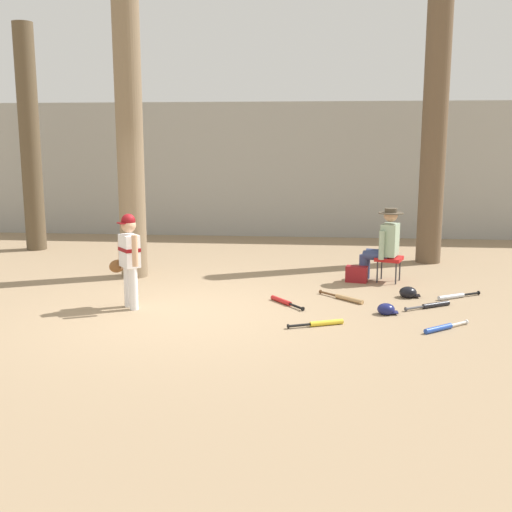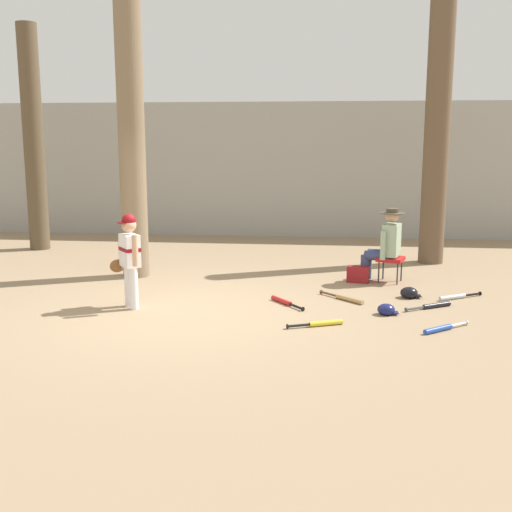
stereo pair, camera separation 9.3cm
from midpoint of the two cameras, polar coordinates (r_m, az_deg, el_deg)
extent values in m
plane|color=#937A5B|center=(8.45, -6.82, -5.18)|extent=(60.00, 60.00, 0.00)
cube|color=#9E9E99|center=(14.99, -1.32, 7.86)|extent=(18.00, 0.36, 3.13)
cylinder|color=#7F6B51|center=(10.57, -11.69, 10.57)|extent=(0.44, 0.44, 4.64)
cone|color=#7F6B51|center=(10.82, -11.23, -1.80)|extent=(0.64, 0.64, 0.26)
cylinder|color=brown|center=(12.02, 15.71, 10.54)|extent=(0.46, 0.46, 4.70)
cone|color=brown|center=(12.24, 15.16, -0.53)|extent=(0.73, 0.73, 0.27)
cylinder|color=white|center=(8.65, -11.42, -2.95)|extent=(0.12, 0.12, 0.58)
cylinder|color=white|center=(8.81, -11.86, -2.71)|extent=(0.12, 0.12, 0.58)
cube|color=white|center=(8.63, -11.77, 0.46)|extent=(0.34, 0.36, 0.44)
cube|color=maroon|center=(8.63, -11.77, 0.61)|extent=(0.36, 0.37, 0.05)
sphere|color=tan|center=(8.58, -11.85, 2.77)|extent=(0.20, 0.20, 0.20)
sphere|color=maroon|center=(8.57, -11.87, 3.16)|extent=(0.19, 0.19, 0.19)
cube|color=maroon|center=(8.54, -12.42, 2.95)|extent=(0.17, 0.17, 0.02)
cylinder|color=tan|center=(8.40, -11.30, 0.48)|extent=(0.11, 0.11, 0.42)
cylinder|color=tan|center=(8.82, -12.49, 0.13)|extent=(0.11, 0.11, 0.40)
ellipsoid|color=brown|center=(8.85, -12.86, -0.91)|extent=(0.25, 0.23, 0.18)
cube|color=red|center=(10.34, 11.79, -0.24)|extent=(0.51, 0.51, 0.06)
cylinder|color=#333338|center=(10.27, 10.75, -1.36)|extent=(0.02, 0.02, 0.38)
cylinder|color=#333338|center=(10.55, 11.13, -1.05)|extent=(0.02, 0.02, 0.38)
cylinder|color=#333338|center=(10.20, 12.38, -1.50)|extent=(0.02, 0.02, 0.38)
cylinder|color=#333338|center=(10.49, 12.72, -1.18)|extent=(0.02, 0.02, 0.38)
cylinder|color=navy|center=(10.37, 9.47, -1.06)|extent=(0.13, 0.13, 0.43)
cylinder|color=navy|center=(10.56, 9.75, -0.86)|extent=(0.13, 0.13, 0.43)
cylinder|color=navy|center=(10.28, 10.59, 0.02)|extent=(0.43, 0.27, 0.15)
cylinder|color=navy|center=(10.47, 10.85, 0.21)|extent=(0.43, 0.27, 0.15)
cube|color=#99B293|center=(10.29, 11.85, 1.46)|extent=(0.34, 0.42, 0.52)
cylinder|color=#99B293|center=(10.10, 11.12, 0.97)|extent=(0.11, 0.11, 0.46)
cylinder|color=#99B293|center=(10.53, 11.67, 1.34)|extent=(0.11, 0.11, 0.46)
sphere|color=tan|center=(10.23, 11.94, 3.67)|extent=(0.22, 0.22, 0.22)
cylinder|color=#4C4233|center=(10.23, 11.94, 3.85)|extent=(0.40, 0.40, 0.02)
cylinder|color=#4C4233|center=(10.23, 11.95, 4.04)|extent=(0.20, 0.20, 0.09)
cube|color=maroon|center=(10.26, 8.90, -1.65)|extent=(0.37, 0.25, 0.26)
cylinder|color=brown|center=(13.79, -20.11, 9.97)|extent=(0.41, 0.41, 4.57)
cone|color=brown|center=(13.98, -19.51, 0.59)|extent=(0.66, 0.66, 0.25)
cylinder|color=tan|center=(9.06, 8.21, -3.91)|extent=(0.40, 0.39, 0.07)
cylinder|color=brown|center=(9.33, 6.33, -3.44)|extent=(0.26, 0.25, 0.03)
cylinder|color=brown|center=(9.44, 5.62, -3.26)|extent=(0.05, 0.05, 0.06)
cylinder|color=black|center=(9.01, 15.80, -4.29)|extent=(0.42, 0.29, 0.07)
cylinder|color=#4C4C51|center=(8.77, 13.96, -4.61)|extent=(0.27, 0.18, 0.03)
cylinder|color=#4C4C51|center=(8.67, 13.20, -4.74)|extent=(0.04, 0.06, 0.06)
cylinder|color=yellow|center=(7.88, 6.11, -6.07)|extent=(0.43, 0.23, 0.07)
cylinder|color=black|center=(7.75, 3.62, -6.33)|extent=(0.28, 0.14, 0.03)
cylinder|color=black|center=(7.70, 2.60, -6.42)|extent=(0.04, 0.06, 0.06)
cylinder|color=#2347AD|center=(7.91, 15.96, -6.38)|extent=(0.39, 0.33, 0.07)
cylinder|color=silver|center=(8.18, 17.68, -5.90)|extent=(0.25, 0.21, 0.03)
cylinder|color=silver|center=(8.29, 18.33, -5.72)|extent=(0.05, 0.05, 0.06)
cylinder|color=red|center=(8.89, 2.00, -4.09)|extent=(0.32, 0.39, 0.07)
cylinder|color=black|center=(8.59, 3.39, -4.61)|extent=(0.21, 0.25, 0.03)
cylinder|color=black|center=(8.48, 3.97, -4.83)|extent=(0.05, 0.05, 0.06)
cylinder|color=#B7BCC6|center=(9.52, 17.10, -3.57)|extent=(0.43, 0.30, 0.07)
cylinder|color=black|center=(9.78, 18.74, -3.29)|extent=(0.28, 0.19, 0.03)
cylinder|color=black|center=(9.88, 19.37, -3.18)|extent=(0.04, 0.06, 0.06)
ellipsoid|color=black|center=(9.43, 13.42, -3.25)|extent=(0.25, 0.23, 0.17)
cube|color=black|center=(9.46, 14.13, -3.50)|extent=(0.10, 0.13, 0.02)
ellipsoid|color=navy|center=(8.48, 11.46, -4.78)|extent=(0.23, 0.21, 0.16)
cube|color=navy|center=(8.50, 12.19, -5.02)|extent=(0.09, 0.12, 0.02)
camera|label=1|loc=(0.05, -90.32, -0.06)|focal=43.88mm
camera|label=2|loc=(0.05, 89.68, 0.06)|focal=43.88mm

